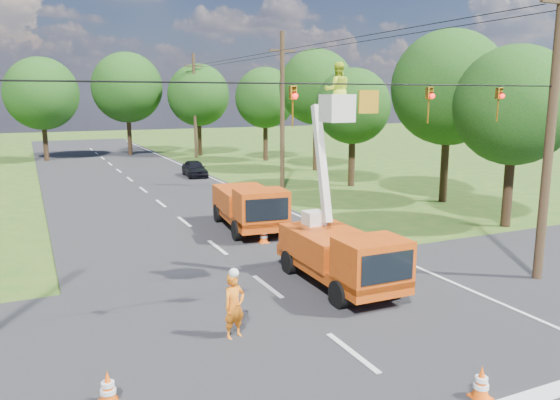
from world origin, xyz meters
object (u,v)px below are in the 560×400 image
traffic_cone_3 (264,235)px  pole_right_far (195,105)px  traffic_cone_2 (289,254)px  traffic_cone_6 (233,204)px  traffic_cone_1 (481,383)px  tree_far_a (42,94)px  tree_right_c (353,106)px  tree_far_b (127,88)px  bucket_truck (341,241)px  second_truck (250,206)px  tree_right_b (449,88)px  ground_worker (234,306)px  distant_car (195,168)px  tree_right_a (515,106)px  tree_far_c (199,95)px  traffic_cone_4 (108,388)px  pole_right_near (551,125)px  pole_right_mid (282,110)px  tree_right_e (265,98)px  tree_right_d (316,87)px

traffic_cone_3 → pole_right_far: pole_right_far is taller
traffic_cone_2 → traffic_cone_6: (1.36, 9.68, 0.00)m
traffic_cone_3 → traffic_cone_6: 6.83m
traffic_cone_1 → tree_far_a: size_ratio=0.07×
tree_right_c → tree_far_a: (-18.20, 24.00, 0.88)m
pole_right_far → tree_far_b: 7.63m
bucket_truck → tree_far_a: bearing=100.8°
second_truck → tree_far_b: bearing=94.9°
pole_right_far → tree_right_b: bearing=-76.9°
ground_worker → tree_right_c: (15.41, 19.00, 4.47)m
distant_car → pole_right_far: bearing=76.8°
tree_right_c → tree_far_b: size_ratio=0.76×
tree_right_a → tree_far_c: size_ratio=0.90×
traffic_cone_2 → traffic_cone_4: 9.95m
pole_right_near → tree_right_c: bearing=76.1°
traffic_cone_1 → traffic_cone_2: (0.46, 9.74, 0.00)m
bucket_truck → traffic_cone_6: (0.96, 12.54, -1.16)m
ground_worker → pole_right_mid: pole_right_mid is taller
pole_right_far → pole_right_near: bearing=-90.0°
bucket_truck → second_truck: bucket_truck is taller
tree_right_e → tree_far_c: tree_far_c is taller
pole_right_mid → tree_right_b: bearing=-50.9°
distant_car → tree_right_d: (10.06, -0.54, 6.06)m
tree_right_b → tree_right_e: size_ratio=1.12×
traffic_cone_1 → tree_right_d: tree_right_d is taller
tree_right_b → tree_right_d: size_ratio=1.00×
tree_right_a → tree_right_e: tree_right_e is taller
tree_right_b → ground_worker: bearing=-145.1°
traffic_cone_1 → traffic_cone_3: (0.71, 12.68, 0.00)m
pole_right_near → tree_far_a: pole_right_near is taller
traffic_cone_2 → tree_far_a: size_ratio=0.07×
second_truck → distant_car: size_ratio=1.62×
traffic_cone_6 → tree_right_a: tree_right_a is taller
traffic_cone_3 → tree_right_c: size_ratio=0.09×
traffic_cone_2 → tree_right_d: bearing=59.3°
distant_car → tree_far_a: tree_far_a is taller
distant_car → traffic_cone_1: size_ratio=5.14×
tree_right_a → tree_right_e: (0.30, 29.00, 0.25)m
tree_right_d → distant_car: bearing=176.9°
traffic_cone_6 → tree_far_b: (-0.11, 30.33, 6.45)m
traffic_cone_4 → tree_right_c: tree_right_c is taller
tree_right_a → bucket_truck: bearing=-161.2°
traffic_cone_2 → tree_right_a: (11.75, 1.00, 5.20)m
traffic_cone_6 → tree_right_b: 13.62m
tree_right_a → tree_right_b: tree_right_b is taller
tree_right_d → traffic_cone_2: bearing=-120.7°
traffic_cone_1 → tree_far_b: tree_far_b is taller
pole_right_mid → tree_far_b: size_ratio=0.97×
pole_right_far → tree_right_c: size_ratio=1.28×
traffic_cone_4 → tree_right_a: tree_right_a is taller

